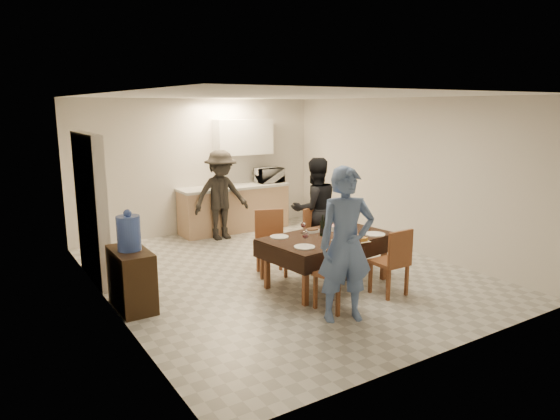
% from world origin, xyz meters
% --- Properties ---
extents(floor, '(5.00, 6.00, 0.02)m').
position_xyz_m(floor, '(0.00, 0.00, 0.00)').
color(floor, '#BCBBB7').
rests_on(floor, ground).
extents(ceiling, '(5.00, 6.00, 0.02)m').
position_xyz_m(ceiling, '(0.00, 0.00, 2.60)').
color(ceiling, white).
rests_on(ceiling, wall_back).
extents(wall_back, '(5.00, 0.02, 2.60)m').
position_xyz_m(wall_back, '(0.00, 3.00, 1.30)').
color(wall_back, beige).
rests_on(wall_back, floor).
extents(wall_front, '(5.00, 0.02, 2.60)m').
position_xyz_m(wall_front, '(0.00, -3.00, 1.30)').
color(wall_front, beige).
rests_on(wall_front, floor).
extents(wall_left, '(0.02, 6.00, 2.60)m').
position_xyz_m(wall_left, '(-2.50, 0.00, 1.30)').
color(wall_left, beige).
rests_on(wall_left, floor).
extents(wall_right, '(0.02, 6.00, 2.60)m').
position_xyz_m(wall_right, '(2.50, 0.00, 1.30)').
color(wall_right, beige).
rests_on(wall_right, floor).
extents(stub_partition, '(0.15, 1.40, 2.10)m').
position_xyz_m(stub_partition, '(-2.42, 1.20, 1.05)').
color(stub_partition, beige).
rests_on(stub_partition, floor).
extents(kitchen_base_cabinet, '(2.20, 0.60, 0.86)m').
position_xyz_m(kitchen_base_cabinet, '(0.60, 2.68, 0.43)').
color(kitchen_base_cabinet, tan).
rests_on(kitchen_base_cabinet, floor).
extents(kitchen_worktop, '(2.24, 0.64, 0.05)m').
position_xyz_m(kitchen_worktop, '(0.60, 2.68, 0.89)').
color(kitchen_worktop, beige).
rests_on(kitchen_worktop, kitchen_base_cabinet).
extents(upper_cabinet, '(1.20, 0.34, 0.70)m').
position_xyz_m(upper_cabinet, '(0.90, 2.82, 1.85)').
color(upper_cabinet, silver).
rests_on(upper_cabinet, wall_back).
extents(dining_table, '(1.89, 1.25, 0.69)m').
position_xyz_m(dining_table, '(0.28, -0.76, 0.66)').
color(dining_table, black).
rests_on(dining_table, floor).
extents(chair_near_left, '(0.52, 0.52, 0.51)m').
position_xyz_m(chair_near_left, '(-0.17, -1.60, 0.57)').
color(chair_near_left, brown).
rests_on(chair_near_left, floor).
extents(chair_near_right, '(0.42, 0.42, 0.49)m').
position_xyz_m(chair_near_right, '(0.73, -1.60, 0.55)').
color(chair_near_right, brown).
rests_on(chair_near_right, floor).
extents(chair_far_left, '(0.56, 0.57, 0.51)m').
position_xyz_m(chair_far_left, '(-0.17, -0.10, 0.58)').
color(chair_far_left, brown).
rests_on(chair_far_left, floor).
extents(chair_far_right, '(0.53, 0.54, 0.49)m').
position_xyz_m(chair_far_right, '(0.73, -0.10, 0.55)').
color(chair_far_right, brown).
rests_on(chair_far_right, floor).
extents(console, '(0.40, 0.80, 0.74)m').
position_xyz_m(console, '(-2.28, -0.16, 0.37)').
color(console, '#332211').
rests_on(console, floor).
extents(water_jug, '(0.28, 0.28, 0.42)m').
position_xyz_m(water_jug, '(-2.28, -0.16, 0.96)').
color(water_jug, '#4566C7').
rests_on(water_jug, console).
extents(wine_bottle, '(0.07, 0.07, 0.29)m').
position_xyz_m(wine_bottle, '(0.23, -0.71, 0.84)').
color(wine_bottle, black).
rests_on(wine_bottle, dining_table).
extents(water_pitcher, '(0.12, 0.12, 0.19)m').
position_xyz_m(water_pitcher, '(0.63, -0.81, 0.79)').
color(water_pitcher, white).
rests_on(water_pitcher, dining_table).
extents(savoury_tart, '(0.46, 0.36, 0.05)m').
position_xyz_m(savoury_tart, '(0.38, -1.14, 0.72)').
color(savoury_tart, '#B98536').
rests_on(savoury_tart, dining_table).
extents(salad_bowl, '(0.19, 0.19, 0.07)m').
position_xyz_m(salad_bowl, '(0.58, -0.58, 0.73)').
color(salad_bowl, silver).
rests_on(salad_bowl, dining_table).
extents(mushroom_dish, '(0.20, 0.20, 0.03)m').
position_xyz_m(mushroom_dish, '(0.23, -0.48, 0.71)').
color(mushroom_dish, silver).
rests_on(mushroom_dish, dining_table).
extents(wine_glass_a, '(0.09, 0.09, 0.20)m').
position_xyz_m(wine_glass_a, '(-0.27, -1.01, 0.79)').
color(wine_glass_a, white).
rests_on(wine_glass_a, dining_table).
extents(wine_glass_b, '(0.09, 0.09, 0.19)m').
position_xyz_m(wine_glass_b, '(0.83, -0.51, 0.79)').
color(wine_glass_b, white).
rests_on(wine_glass_b, dining_table).
extents(wine_glass_c, '(0.08, 0.08, 0.17)m').
position_xyz_m(wine_glass_c, '(0.08, -0.46, 0.78)').
color(wine_glass_c, white).
rests_on(wine_glass_c, dining_table).
extents(plate_near_left, '(0.27, 0.27, 0.02)m').
position_xyz_m(plate_near_left, '(-0.32, -1.06, 0.70)').
color(plate_near_left, silver).
rests_on(plate_near_left, dining_table).
extents(plate_near_right, '(0.29, 0.29, 0.02)m').
position_xyz_m(plate_near_right, '(0.88, -1.06, 0.70)').
color(plate_near_right, silver).
rests_on(plate_near_right, dining_table).
extents(plate_far_left, '(0.26, 0.26, 0.01)m').
position_xyz_m(plate_far_left, '(-0.32, -0.46, 0.70)').
color(plate_far_left, silver).
rests_on(plate_far_left, dining_table).
extents(plate_far_right, '(0.24, 0.24, 0.01)m').
position_xyz_m(plate_far_right, '(0.88, -0.46, 0.70)').
color(plate_far_right, silver).
rests_on(plate_far_right, dining_table).
extents(microwave, '(0.54, 0.37, 0.30)m').
position_xyz_m(microwave, '(1.42, 2.68, 1.06)').
color(microwave, silver).
rests_on(microwave, kitchen_worktop).
extents(person_near, '(0.77, 0.64, 1.80)m').
position_xyz_m(person_near, '(-0.27, -1.81, 0.90)').
color(person_near, '#5673AE').
rests_on(person_near, floor).
extents(person_far, '(0.89, 0.75, 1.66)m').
position_xyz_m(person_far, '(0.83, 0.29, 0.83)').
color(person_far, black).
rests_on(person_far, floor).
extents(person_kitchen, '(1.08, 0.62, 1.67)m').
position_xyz_m(person_kitchen, '(0.10, 2.23, 0.83)').
color(person_kitchen, black).
rests_on(person_kitchen, floor).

